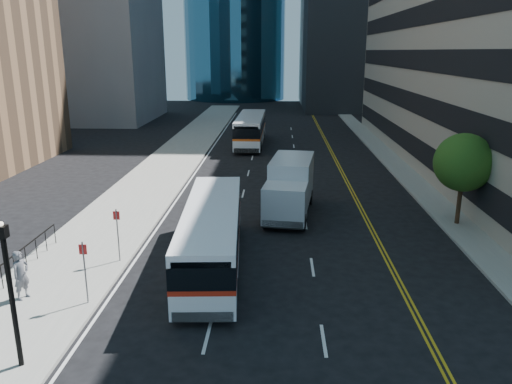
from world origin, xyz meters
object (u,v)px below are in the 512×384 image
(box_truck, at_px, (290,186))
(pedestrian, at_px, (21,275))
(lamp_post, at_px, (10,289))
(bus_rear, at_px, (251,129))
(bus_front, at_px, (212,234))
(street_tree, at_px, (464,163))

(box_truck, distance_m, pedestrian, 15.64)
(lamp_post, height_order, pedestrian, lamp_post)
(bus_rear, bearing_deg, bus_front, -89.31)
(lamp_post, bearing_deg, pedestrian, 115.76)
(street_tree, relative_size, pedestrian, 2.58)
(bus_front, bearing_deg, bus_rear, 86.28)
(lamp_post, height_order, bus_front, lamp_post)
(street_tree, distance_m, lamp_post, 22.82)
(lamp_post, distance_m, pedestrian, 4.96)
(box_truck, xyz_separation_m, pedestrian, (-10.65, -11.43, -0.59))
(bus_front, xyz_separation_m, pedestrian, (-6.99, -3.70, -0.41))
(bus_front, bearing_deg, pedestrian, -155.69)
(pedestrian, bearing_deg, bus_rear, 9.01)
(bus_front, xyz_separation_m, box_truck, (3.67, 7.73, 0.18))
(bus_rear, xyz_separation_m, pedestrian, (-7.04, -34.27, -0.53))
(street_tree, relative_size, bus_rear, 0.43)
(street_tree, bearing_deg, bus_rear, 117.94)
(street_tree, distance_m, box_truck, 9.73)
(street_tree, relative_size, box_truck, 0.72)
(street_tree, relative_size, lamp_post, 1.12)
(lamp_post, bearing_deg, box_truck, 61.21)
(bus_front, xyz_separation_m, bus_rear, (0.06, 30.57, 0.12))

